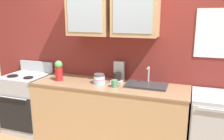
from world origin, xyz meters
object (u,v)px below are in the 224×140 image
object	(u,v)px
stove_range	(28,102)
vase	(59,70)
sink_faucet	(146,85)
dishwasher	(214,130)
cup_near_sink	(115,84)
bowl_stack	(99,79)
coffee_maker	(118,74)

from	to	relation	value
stove_range	vase	xyz separation A→B (m)	(0.67, -0.07, 0.61)
sink_faucet	dishwasher	xyz separation A→B (m)	(0.90, -0.09, -0.48)
stove_range	sink_faucet	distance (m)	2.01
cup_near_sink	bowl_stack	bearing A→B (deg)	162.07
sink_faucet	vase	distance (m)	1.29
bowl_stack	coffee_maker	xyz separation A→B (m)	(0.22, 0.20, 0.04)
sink_faucet	stove_range	bearing A→B (deg)	-177.56
bowl_stack	cup_near_sink	distance (m)	0.27
sink_faucet	cup_near_sink	bearing A→B (deg)	-155.34
coffee_maker	bowl_stack	bearing A→B (deg)	-137.10
sink_faucet	bowl_stack	distance (m)	0.67
dishwasher	coffee_maker	bearing A→B (deg)	171.86
bowl_stack	vase	size ratio (longest dim) A/B	0.58
cup_near_sink	sink_faucet	bearing A→B (deg)	24.66
dishwasher	coffee_maker	size ratio (longest dim) A/B	3.19
sink_faucet	coffee_maker	size ratio (longest dim) A/B	1.92
stove_range	dishwasher	size ratio (longest dim) A/B	1.19
sink_faucet	bowl_stack	world-z (taller)	sink_faucet
stove_range	sink_faucet	xyz separation A→B (m)	(1.95, 0.08, 0.47)
cup_near_sink	dishwasher	distance (m)	1.39
stove_range	cup_near_sink	bearing A→B (deg)	-3.67
vase	coffee_maker	size ratio (longest dim) A/B	1.03
stove_range	bowl_stack	world-z (taller)	stove_range
vase	cup_near_sink	distance (m)	0.89
bowl_stack	coffee_maker	distance (m)	0.30
stove_range	coffee_maker	xyz separation A→B (m)	(1.51, 0.19, 0.56)
cup_near_sink	stove_range	bearing A→B (deg)	176.33
sink_faucet	coffee_maker	xyz separation A→B (m)	(-0.44, 0.10, 0.09)
stove_range	dishwasher	xyz separation A→B (m)	(2.84, -0.00, -0.01)
vase	dishwasher	world-z (taller)	vase
bowl_stack	dishwasher	size ratio (longest dim) A/B	0.19
stove_range	vase	distance (m)	0.91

